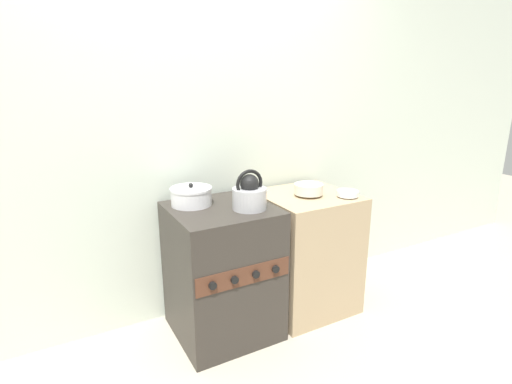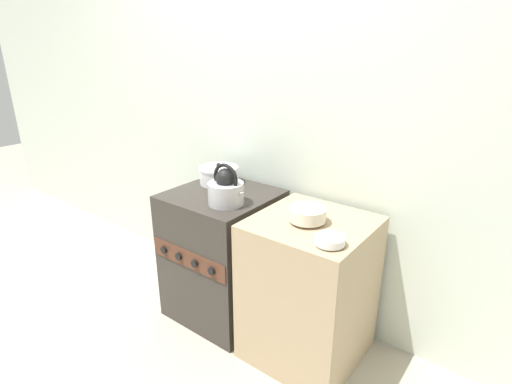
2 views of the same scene
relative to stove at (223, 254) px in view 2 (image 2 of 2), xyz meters
The scene contains 8 objects.
ground_plane 0.51m from the stove, 90.00° to the right, with size 12.00×12.00×0.00m, color #B2A893.
wall_back 0.91m from the stove, 90.00° to the left, with size 7.00×0.06×2.50m.
stove is the anchor object (origin of this frame).
counter 0.63m from the stove, ahead, with size 0.59×0.59×0.82m.
kettle 0.53m from the stove, 37.50° to the right, with size 0.25×0.20×0.24m.
cooking_pot 0.51m from the stove, 135.89° to the left, with size 0.25×0.25×0.14m.
enamel_bowl 0.76m from the stove, ahead, with size 0.19×0.19×0.08m.
small_ceramic_bowl 0.94m from the stove, 12.24° to the right, with size 0.14×0.14×0.04m.
Camera 2 is at (1.53, -1.36, 1.68)m, focal length 28.00 mm.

